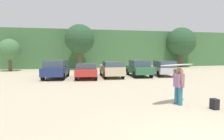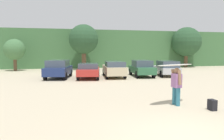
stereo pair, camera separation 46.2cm
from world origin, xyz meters
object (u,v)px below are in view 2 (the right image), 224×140
object	(u,v)px
parked_car_red	(89,70)
person_adult	(176,84)
surfboard_white	(175,65)
backpack_dropped	(212,105)
parked_car_navy	(58,69)
parked_car_forest_green	(142,68)
parked_car_champagne	(114,69)
parked_car_silver	(166,68)

from	to	relation	value
parked_car_red	person_adult	bearing A→B (deg)	-155.62
surfboard_white	backpack_dropped	xyz separation A→B (m)	(1.07, -1.20, -1.60)
surfboard_white	parked_car_navy	bearing A→B (deg)	-81.66
parked_car_forest_green	person_adult	bearing A→B (deg)	172.85
person_adult	surfboard_white	bearing A→B (deg)	-79.08
parked_car_champagne	person_adult	size ratio (longest dim) A/B	2.79
parked_car_forest_green	person_adult	size ratio (longest dim) A/B	2.51
parked_car_champagne	parked_car_red	bearing A→B (deg)	103.35
parked_car_navy	parked_car_champagne	bearing A→B (deg)	-82.88
parked_car_red	person_adult	world-z (taller)	person_adult
parked_car_navy	parked_car_silver	world-z (taller)	parked_car_navy
parked_car_red	surfboard_white	bearing A→B (deg)	-155.61
parked_car_silver	surfboard_white	distance (m)	11.74
surfboard_white	parked_car_red	bearing A→B (deg)	-92.94
parked_car_red	backpack_dropped	size ratio (longest dim) A/B	9.81
parked_car_champagne	parked_car_silver	world-z (taller)	parked_car_champagne
parked_car_silver	backpack_dropped	bearing A→B (deg)	171.05
parked_car_forest_green	person_adult	world-z (taller)	person_adult
parked_car_red	parked_car_forest_green	distance (m)	5.22
parked_car_forest_green	surfboard_white	distance (m)	11.10
parked_car_champagne	parked_car_navy	bearing A→B (deg)	91.55
parked_car_champagne	parked_car_forest_green	world-z (taller)	parked_car_forest_green
parked_car_red	parked_car_silver	world-z (taller)	parked_car_silver
person_adult	parked_car_silver	bearing A→B (deg)	-117.59
parked_car_navy	person_adult	xyz separation A→B (m)	(5.57, -11.18, 0.10)
parked_car_forest_green	surfboard_white	world-z (taller)	surfboard_white
parked_car_navy	parked_car_red	distance (m)	2.77
parked_car_silver	person_adult	world-z (taller)	person_adult
parked_car_silver	parked_car_red	bearing A→B (deg)	100.46
parked_car_silver	parked_car_champagne	bearing A→B (deg)	97.31
person_adult	backpack_dropped	xyz separation A→B (m)	(1.04, -1.09, -0.74)
backpack_dropped	parked_car_red	bearing A→B (deg)	108.65
parked_car_forest_green	backpack_dropped	size ratio (longest dim) A/B	9.52
parked_car_forest_green	surfboard_white	bearing A→B (deg)	172.60
parked_car_red	parked_car_champagne	world-z (taller)	parked_car_champagne
parked_car_forest_green	parked_car_champagne	bearing A→B (deg)	95.47
parked_car_champagne	surfboard_white	size ratio (longest dim) A/B	2.15
person_adult	backpack_dropped	size ratio (longest dim) A/B	3.79
parked_car_red	parked_car_forest_green	xyz separation A→B (m)	(5.21, 0.39, 0.08)
parked_car_red	backpack_dropped	distance (m)	12.26
parked_car_forest_green	surfboard_white	size ratio (longest dim) A/B	1.93
parked_car_champagne	backpack_dropped	xyz separation A→B (m)	(1.49, -11.97, -0.58)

